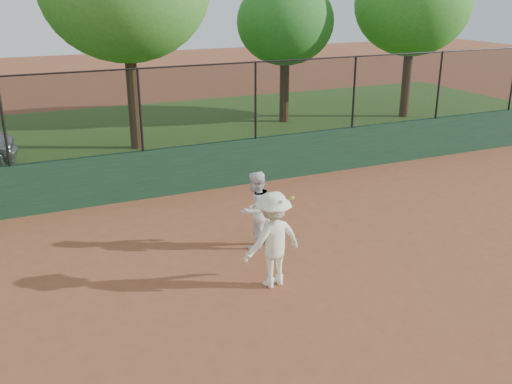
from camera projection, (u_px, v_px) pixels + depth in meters
name	position (u px, v px, depth m)	size (l,w,h in m)	color
ground	(267.00, 310.00, 9.29)	(80.00, 80.00, 0.00)	brown
back_wall	(164.00, 172.00, 14.23)	(26.00, 0.20, 1.20)	#1A3A24
grass_strip	(118.00, 140.00, 19.58)	(36.00, 12.00, 0.01)	#294E18
player_second	(255.00, 210.00, 11.31)	(0.77, 0.60, 1.58)	white
player_main	(273.00, 240.00, 9.81)	(1.20, 0.81, 1.72)	#ECEFCB
fence_assembly	(160.00, 107.00, 13.67)	(26.00, 0.06, 2.00)	black
tree_3	(285.00, 22.00, 21.08)	(3.68, 3.34, 5.34)	#3D2814
tree_4	(413.00, 4.00, 21.72)	(4.58, 4.16, 6.35)	#422B17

